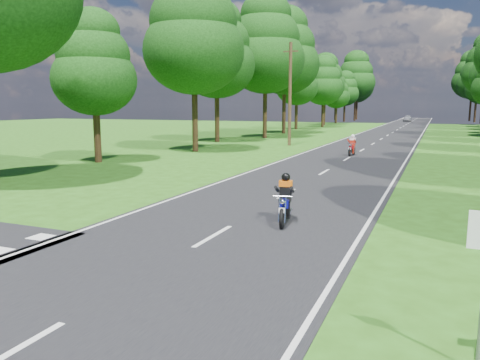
% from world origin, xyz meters
% --- Properties ---
extents(ground, '(160.00, 160.00, 0.00)m').
position_xyz_m(ground, '(0.00, 0.00, 0.00)').
color(ground, '#285012').
rests_on(ground, ground).
extents(main_road, '(7.00, 140.00, 0.02)m').
position_xyz_m(main_road, '(0.00, 50.00, 0.01)').
color(main_road, black).
rests_on(main_road, ground).
extents(road_markings, '(7.40, 140.00, 0.01)m').
position_xyz_m(road_markings, '(-0.14, 48.13, 0.02)').
color(road_markings, silver).
rests_on(road_markings, main_road).
extents(treeline, '(40.00, 115.35, 14.78)m').
position_xyz_m(treeline, '(1.43, 60.06, 8.25)').
color(treeline, black).
rests_on(treeline, ground).
extents(telegraph_pole, '(1.20, 0.26, 8.00)m').
position_xyz_m(telegraph_pole, '(-6.00, 28.00, 4.07)').
color(telegraph_pole, '#382616').
rests_on(telegraph_pole, ground).
extents(rider_near_blue, '(0.85, 1.69, 1.34)m').
position_xyz_m(rider_near_blue, '(1.19, 3.98, 0.69)').
color(rider_near_blue, '#0E0E9A').
rests_on(rider_near_blue, main_road).
extents(rider_far_red, '(0.57, 1.62, 1.34)m').
position_xyz_m(rider_far_red, '(-0.07, 22.10, 0.69)').
color(rider_far_red, '#B40D17').
rests_on(rider_far_red, main_road).
extents(distant_car, '(1.56, 3.78, 1.28)m').
position_xyz_m(distant_car, '(-0.76, 90.16, 0.66)').
color(distant_car, '#A8ABAF').
rests_on(distant_car, main_road).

